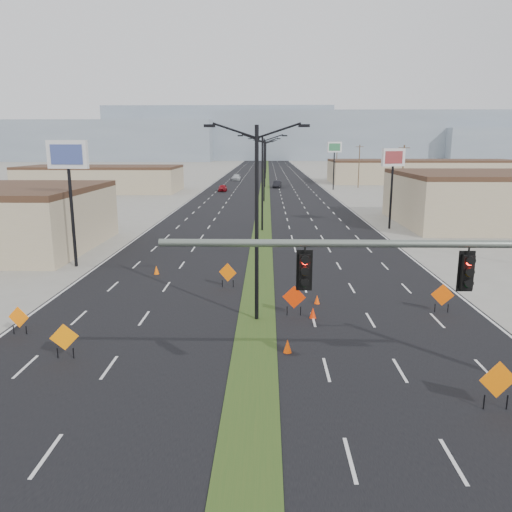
{
  "coord_description": "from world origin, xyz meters",
  "views": [
    {
      "loc": [
        0.53,
        -13.02,
        9.06
      ],
      "look_at": [
        -0.06,
        13.13,
        3.2
      ],
      "focal_mm": 35.0,
      "sensor_mm": 36.0,
      "label": 1
    }
  ],
  "objects_px": {
    "pole_sign_west": "(68,164)",
    "car_mid": "(277,184)",
    "construction_sign_0": "(19,318)",
    "cone_3": "(156,270)",
    "construction_sign_4": "(498,381)",
    "construction_sign_2": "(228,273)",
    "pole_sign_east_far": "(334,151)",
    "construction_sign_3": "(294,298)",
    "cone_1": "(317,299)",
    "construction_sign_5": "(442,296)",
    "streetlight_6": "(266,154)",
    "streetlight_2": "(264,168)",
    "streetlight_5": "(266,156)",
    "streetlight_3": "(265,162)",
    "cone_2": "(313,313)",
    "streetlight_0": "(257,218)",
    "car_far": "(236,177)",
    "streetlight_4": "(266,158)",
    "pole_sign_east_near": "(393,164)",
    "construction_sign_1": "(64,338)",
    "cone_0": "(287,346)",
    "streetlight_1": "(262,180)",
    "car_left": "(223,188)"
  },
  "relations": [
    {
      "from": "pole_sign_west",
      "to": "car_mid",
      "type": "bearing_deg",
      "value": 83.45
    },
    {
      "from": "car_mid",
      "to": "construction_sign_0",
      "type": "xyz_separation_m",
      "value": [
        -14.12,
        -85.07,
        0.12
      ]
    },
    {
      "from": "cone_3",
      "to": "construction_sign_0",
      "type": "bearing_deg",
      "value": -109.6
    },
    {
      "from": "construction_sign_4",
      "to": "construction_sign_2",
      "type": "bearing_deg",
      "value": 118.29
    },
    {
      "from": "cone_3",
      "to": "pole_sign_east_far",
      "type": "relative_size",
      "value": 0.07
    },
    {
      "from": "car_mid",
      "to": "construction_sign_3",
      "type": "distance_m",
      "value": 82.02
    },
    {
      "from": "cone_1",
      "to": "car_mid",
      "type": "bearing_deg",
      "value": 90.59
    },
    {
      "from": "construction_sign_5",
      "to": "cone_1",
      "type": "bearing_deg",
      "value": 177.35
    },
    {
      "from": "streetlight_6",
      "to": "construction_sign_0",
      "type": "bearing_deg",
      "value": -93.86
    },
    {
      "from": "construction_sign_3",
      "to": "construction_sign_4",
      "type": "bearing_deg",
      "value": -47.71
    },
    {
      "from": "streetlight_2",
      "to": "streetlight_5",
      "type": "bearing_deg",
      "value": 90.0
    },
    {
      "from": "streetlight_3",
      "to": "cone_3",
      "type": "bearing_deg",
      "value": -95.62
    },
    {
      "from": "streetlight_5",
      "to": "construction_sign_3",
      "type": "relative_size",
      "value": 5.99
    },
    {
      "from": "streetlight_2",
      "to": "pole_sign_west",
      "type": "xyz_separation_m",
      "value": [
        -14.0,
        -44.46,
        2.22
      ]
    },
    {
      "from": "cone_2",
      "to": "pole_sign_west",
      "type": "relative_size",
      "value": 0.06
    },
    {
      "from": "streetlight_2",
      "to": "construction_sign_2",
      "type": "height_order",
      "value": "streetlight_2"
    },
    {
      "from": "construction_sign_0",
      "to": "streetlight_0",
      "type": "bearing_deg",
      "value": 19.38
    },
    {
      "from": "construction_sign_2",
      "to": "pole_sign_east_far",
      "type": "distance_m",
      "value": 74.08
    },
    {
      "from": "car_mid",
      "to": "construction_sign_4",
      "type": "xyz_separation_m",
      "value": [
        5.9,
        -91.69,
        0.37
      ]
    },
    {
      "from": "streetlight_0",
      "to": "streetlight_2",
      "type": "distance_m",
      "value": 56.0
    },
    {
      "from": "car_far",
      "to": "streetlight_4",
      "type": "bearing_deg",
      "value": 43.35
    },
    {
      "from": "cone_1",
      "to": "pole_sign_east_near",
      "type": "distance_m",
      "value": 29.62
    },
    {
      "from": "construction_sign_0",
      "to": "pole_sign_west",
      "type": "relative_size",
      "value": 0.15
    },
    {
      "from": "car_far",
      "to": "construction_sign_0",
      "type": "bearing_deg",
      "value": -92.17
    },
    {
      "from": "construction_sign_1",
      "to": "pole_sign_west",
      "type": "distance_m",
      "value": 18.88
    },
    {
      "from": "cone_0",
      "to": "cone_2",
      "type": "distance_m",
      "value": 4.8
    },
    {
      "from": "streetlight_1",
      "to": "pole_sign_west",
      "type": "xyz_separation_m",
      "value": [
        -14.0,
        -16.46,
        2.22
      ]
    },
    {
      "from": "construction_sign_2",
      "to": "streetlight_2",
      "type": "bearing_deg",
      "value": 106.71
    },
    {
      "from": "construction_sign_3",
      "to": "cone_2",
      "type": "height_order",
      "value": "construction_sign_3"
    },
    {
      "from": "construction_sign_5",
      "to": "streetlight_5",
      "type": "bearing_deg",
      "value": 103.17
    },
    {
      "from": "car_left",
      "to": "cone_3",
      "type": "bearing_deg",
      "value": -89.11
    },
    {
      "from": "streetlight_0",
      "to": "construction_sign_3",
      "type": "xyz_separation_m",
      "value": [
        2.0,
        0.68,
        -4.43
      ]
    },
    {
      "from": "car_mid",
      "to": "cone_2",
      "type": "relative_size",
      "value": 7.05
    },
    {
      "from": "streetlight_3",
      "to": "pole_sign_east_near",
      "type": "distance_m",
      "value": 56.23
    },
    {
      "from": "streetlight_2",
      "to": "car_left",
      "type": "bearing_deg",
      "value": 115.01
    },
    {
      "from": "construction_sign_1",
      "to": "pole_sign_east_near",
      "type": "distance_m",
      "value": 41.6
    },
    {
      "from": "streetlight_5",
      "to": "pole_sign_west",
      "type": "height_order",
      "value": "streetlight_5"
    },
    {
      "from": "streetlight_6",
      "to": "cone_1",
      "type": "height_order",
      "value": "streetlight_6"
    },
    {
      "from": "construction_sign_5",
      "to": "pole_sign_east_far",
      "type": "height_order",
      "value": "pole_sign_east_far"
    },
    {
      "from": "streetlight_2",
      "to": "cone_0",
      "type": "bearing_deg",
      "value": -88.61
    },
    {
      "from": "streetlight_1",
      "to": "streetlight_2",
      "type": "bearing_deg",
      "value": 90.0
    },
    {
      "from": "car_left",
      "to": "construction_sign_3",
      "type": "distance_m",
      "value": 73.86
    },
    {
      "from": "streetlight_1",
      "to": "construction_sign_0",
      "type": "xyz_separation_m",
      "value": [
        -11.5,
        -30.37,
        -4.59
      ]
    },
    {
      "from": "construction_sign_1",
      "to": "construction_sign_4",
      "type": "bearing_deg",
      "value": -28.09
    },
    {
      "from": "streetlight_3",
      "to": "construction_sign_1",
      "type": "relative_size",
      "value": 6.34
    },
    {
      "from": "car_mid",
      "to": "construction_sign_5",
      "type": "height_order",
      "value": "construction_sign_5"
    },
    {
      "from": "construction_sign_0",
      "to": "pole_sign_east_near",
      "type": "bearing_deg",
      "value": 59.11
    },
    {
      "from": "streetlight_1",
      "to": "streetlight_6",
      "type": "distance_m",
      "value": 140.0
    },
    {
      "from": "construction_sign_1",
      "to": "construction_sign_2",
      "type": "xyz_separation_m",
      "value": [
        6.16,
        11.15,
        0.02
      ]
    },
    {
      "from": "streetlight_3",
      "to": "construction_sign_3",
      "type": "bearing_deg",
      "value": -88.62
    }
  ]
}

